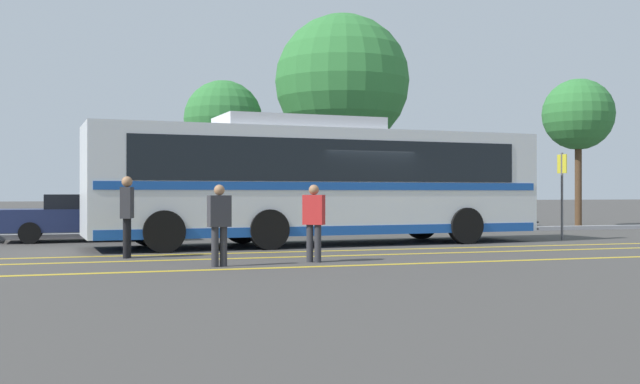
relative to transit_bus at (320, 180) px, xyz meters
The scene contains 14 objects.
ground_plane 2.07m from the transit_bus, 14.17° to the right, with size 220.00×220.00×0.00m, color #423F3D.
lane_strip_0 2.82m from the transit_bus, 89.64° to the right, with size 0.20×32.31×0.01m, color gold.
lane_strip_1 4.00m from the transit_bus, 89.78° to the right, with size 0.20×32.31×0.01m, color gold.
lane_strip_2 6.05m from the transit_bus, 89.86° to the right, with size 0.20×32.31×0.01m, color gold.
curb_strip 5.10m from the transit_bus, 89.84° to the left, with size 40.31×0.36×0.15m, color #99999E.
transit_bus is the anchor object (origin of this frame).
parked_car_1 7.11m from the transit_bus, 150.40° to the left, with size 4.82×1.95×1.36m.
pedestrian_0 5.23m from the transit_bus, 108.40° to the right, with size 0.47×0.42×1.57m.
pedestrian_1 5.94m from the transit_bus, 152.07° to the right, with size 0.32×0.46×1.76m.
pedestrian_2 6.41m from the transit_bus, 124.66° to the right, with size 0.45×0.29×1.56m.
bus_stop_sign 7.46m from the transit_bus, ahead, with size 0.07×0.40×2.60m.
tree_1 8.80m from the transit_bus, 66.66° to the left, with size 5.06×5.06×8.14m.
tree_2 7.99m from the transit_bus, 100.09° to the left, with size 2.85×2.85×5.49m.
tree_3 15.43m from the transit_bus, 27.76° to the left, with size 2.95×2.95×6.14m.
Camera 1 is at (-7.02, -19.14, 1.41)m, focal length 42.00 mm.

